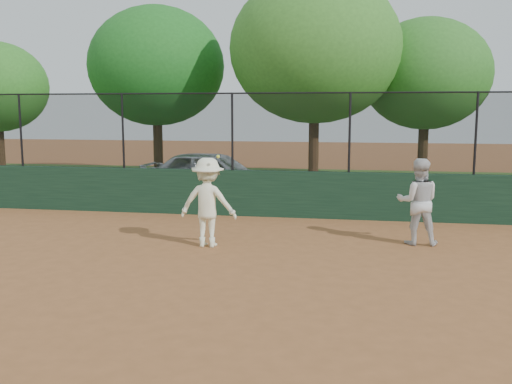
% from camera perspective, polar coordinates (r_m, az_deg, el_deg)
% --- Properties ---
extents(ground, '(80.00, 80.00, 0.00)m').
position_cam_1_polar(ground, '(9.31, -7.33, -9.15)').
color(ground, '#985B31').
rests_on(ground, ground).
extents(back_wall, '(26.00, 0.20, 1.20)m').
position_cam_1_polar(back_wall, '(14.88, -0.47, -0.12)').
color(back_wall, '#193723').
rests_on(back_wall, ground).
extents(grass_strip, '(36.00, 12.00, 0.01)m').
position_cam_1_polar(grass_strip, '(20.83, 2.56, 0.64)').
color(grass_strip, '#294A17').
rests_on(grass_strip, ground).
extents(parked_car, '(4.57, 2.03, 1.53)m').
position_cam_1_polar(parked_car, '(17.61, -4.30, 1.70)').
color(parked_car, '#B4BABE').
rests_on(parked_car, ground).
extents(player_second, '(0.87, 0.68, 1.79)m').
position_cam_1_polar(player_second, '(12.19, 15.89, -0.93)').
color(player_second, silver).
rests_on(player_second, ground).
extents(player_main, '(1.19, 0.72, 1.90)m').
position_cam_1_polar(player_main, '(11.58, -4.83, -1.05)').
color(player_main, white).
rests_on(player_main, ground).
extents(fence_assembly, '(26.00, 0.06, 2.00)m').
position_cam_1_polar(fence_assembly, '(14.73, -0.59, 6.18)').
color(fence_assembly, black).
rests_on(fence_assembly, back_wall).
extents(tree_1, '(5.21, 4.74, 6.64)m').
position_cam_1_polar(tree_1, '(22.47, -9.96, 12.27)').
color(tree_1, '#472F18').
rests_on(tree_1, ground).
extents(tree_2, '(5.84, 5.31, 7.33)m').
position_cam_1_polar(tree_2, '(20.00, 5.92, 14.04)').
color(tree_2, '#4C2F1B').
rests_on(tree_2, ground).
extents(tree_3, '(4.55, 4.13, 5.97)m').
position_cam_1_polar(tree_3, '(21.43, 16.63, 11.21)').
color(tree_3, '#3F2A15').
rests_on(tree_3, ground).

